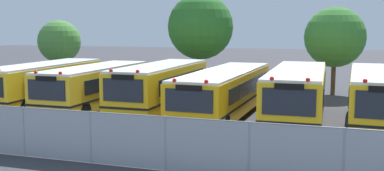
% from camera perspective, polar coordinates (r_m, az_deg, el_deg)
% --- Properties ---
extents(ground_plane, '(160.00, 160.00, 0.00)m').
position_cam_1_polar(ground_plane, '(23.99, 4.15, -3.96)').
color(ground_plane, '#38383D').
extents(school_bus_0, '(2.81, 9.96, 2.68)m').
position_cam_1_polar(school_bus_0, '(28.49, -18.10, 0.34)').
color(school_bus_0, yellow).
rests_on(school_bus_0, ground_plane).
extents(school_bus_1, '(2.58, 9.32, 2.63)m').
position_cam_1_polar(school_bus_1, '(26.37, -12.00, -0.04)').
color(school_bus_1, yellow).
rests_on(school_bus_1, ground_plane).
extents(school_bus_2, '(2.54, 9.34, 2.80)m').
position_cam_1_polar(school_bus_2, '(24.94, -3.91, -0.11)').
color(school_bus_2, yellow).
rests_on(school_bus_2, ground_plane).
extents(school_bus_3, '(2.86, 11.55, 2.58)m').
position_cam_1_polar(school_bus_3, '(23.88, 4.22, -0.70)').
color(school_bus_3, '#EAA80C').
rests_on(school_bus_3, ground_plane).
extents(school_bus_4, '(2.77, 10.66, 2.79)m').
position_cam_1_polar(school_bus_4, '(22.89, 13.12, -0.95)').
color(school_bus_4, yellow).
rests_on(school_bus_4, ground_plane).
extents(school_bus_5, '(2.72, 10.21, 2.79)m').
position_cam_1_polar(school_bus_5, '(22.98, 22.22, -1.28)').
color(school_bus_5, yellow).
rests_on(school_bus_5, ground_plane).
extents(tree_0, '(3.49, 3.49, 5.29)m').
position_cam_1_polar(tree_0, '(38.98, -16.37, 5.36)').
color(tree_0, '#4C3823').
rests_on(tree_0, ground_plane).
extents(tree_1, '(4.87, 4.87, 7.18)m').
position_cam_1_polar(tree_1, '(33.93, 1.27, 7.52)').
color(tree_1, '#4C3823').
rests_on(tree_1, ground_plane).
extents(tree_2, '(4.17, 4.17, 6.11)m').
position_cam_1_polar(tree_2, '(33.06, 17.51, 5.94)').
color(tree_2, '#4C3823').
rests_on(tree_2, ground_plane).
extents(chainlink_fence, '(27.59, 0.07, 1.84)m').
position_cam_1_polar(chainlink_fence, '(14.87, -3.36, -7.18)').
color(chainlink_fence, '#9EA0A3').
rests_on(chainlink_fence, ground_plane).
extents(traffic_cone, '(0.50, 0.50, 0.66)m').
position_cam_1_polar(traffic_cone, '(16.14, -3.32, -8.31)').
color(traffic_cone, '#EA5914').
rests_on(traffic_cone, ground_plane).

